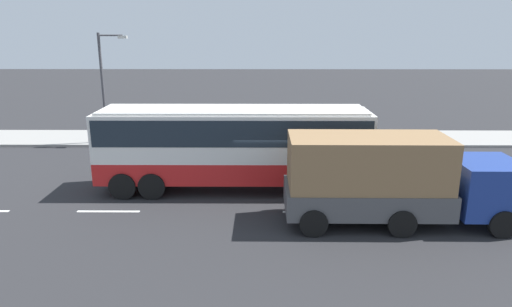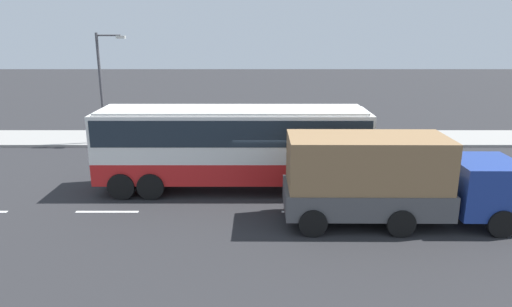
% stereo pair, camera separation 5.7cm
% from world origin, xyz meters
% --- Properties ---
extents(ground_plane, '(120.00, 120.00, 0.00)m').
position_xyz_m(ground_plane, '(0.00, 0.00, 0.00)').
color(ground_plane, '#28282B').
extents(sidewalk_curb, '(80.00, 4.00, 0.15)m').
position_xyz_m(sidewalk_curb, '(0.00, 9.28, 0.07)').
color(sidewalk_curb, gray).
rests_on(sidewalk_curb, ground_plane).
extents(lane_centreline, '(28.37, 0.16, 0.01)m').
position_xyz_m(lane_centreline, '(-2.67, -2.45, 0.00)').
color(lane_centreline, white).
rests_on(lane_centreline, ground_plane).
extents(coach_bus, '(11.42, 2.72, 3.55)m').
position_xyz_m(coach_bus, '(-1.31, 0.12, 2.20)').
color(coach_bus, red).
rests_on(coach_bus, ground_plane).
extents(cargo_truck, '(8.12, 2.70, 3.18)m').
position_xyz_m(cargo_truck, '(4.46, -3.38, 1.68)').
color(cargo_truck, navy).
rests_on(cargo_truck, ground_plane).
extents(pedestrian_near_curb, '(0.32, 0.32, 1.65)m').
position_xyz_m(pedestrian_near_curb, '(1.22, 8.62, 1.10)').
color(pedestrian_near_curb, black).
rests_on(pedestrian_near_curb, sidewalk_curb).
extents(street_lamp, '(1.71, 0.24, 6.38)m').
position_xyz_m(street_lamp, '(-9.19, 8.01, 3.84)').
color(street_lamp, '#47474C').
rests_on(street_lamp, sidewalk_curb).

